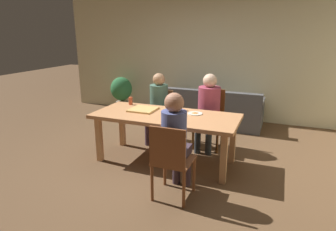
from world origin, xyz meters
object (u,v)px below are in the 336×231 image
at_px(person_1, 208,106).
at_px(plate_0, 177,121).
at_px(chair_0, 161,113).
at_px(drinking_glass_2, 180,106).
at_px(drinking_glass_1, 131,101).
at_px(person_0, 158,102).
at_px(chair_2, 171,159).
at_px(potted_plant, 121,91).
at_px(dining_table, 165,120).
at_px(chair_1, 210,115).
at_px(plate_1, 195,113).
at_px(plate_2, 172,113).
at_px(drinking_glass_0, 177,113).
at_px(pizza_box_0, 143,109).
at_px(person_2, 176,136).
at_px(couch, 210,112).

height_order(person_1, plate_0, person_1).
xyz_separation_m(chair_0, drinking_glass_2, (0.56, -0.59, 0.32)).
bearing_deg(drinking_glass_1, plate_0, -29.92).
xyz_separation_m(chair_0, person_0, (-0.00, -0.14, 0.22)).
distance_m(chair_2, potted_plant, 3.96).
bearing_deg(chair_2, drinking_glass_2, 105.19).
xyz_separation_m(chair_2, plate_0, (-0.17, 0.69, 0.22)).
distance_m(chair_0, person_1, 0.95).
height_order(dining_table, plate_0, plate_0).
bearing_deg(chair_2, drinking_glass_1, 133.20).
relative_size(chair_1, plate_1, 4.47).
height_order(chair_0, plate_2, chair_0).
bearing_deg(plate_1, chair_2, -87.03).
xyz_separation_m(dining_table, chair_0, (-0.45, 0.90, -0.17)).
xyz_separation_m(plate_0, plate_1, (0.11, 0.44, 0.00)).
height_order(plate_1, drinking_glass_1, drinking_glass_1).
height_order(plate_1, drinking_glass_0, drinking_glass_0).
relative_size(person_1, drinking_glass_2, 9.44).
xyz_separation_m(chair_2, drinking_glass_1, (-1.20, 1.28, 0.28)).
relative_size(chair_1, pizza_box_0, 2.54).
bearing_deg(plate_1, person_2, -86.57).
bearing_deg(pizza_box_0, plate_1, 6.89).
bearing_deg(plate_0, person_2, -72.14).
relative_size(chair_2, drinking_glass_2, 6.96).
distance_m(dining_table, couch, 2.06).
relative_size(couch, potted_plant, 2.48).
relative_size(dining_table, plate_2, 8.96).
xyz_separation_m(person_1, drinking_glass_1, (-1.20, -0.40, 0.06)).
height_order(chair_2, drinking_glass_1, chair_2).
xyz_separation_m(person_1, plate_0, (-0.17, -1.00, 0.01)).
distance_m(chair_1, drinking_glass_0, 1.02).
relative_size(pizza_box_0, drinking_glass_1, 3.09).
distance_m(chair_2, plate_0, 0.74).
height_order(person_0, drinking_glass_2, person_0).
bearing_deg(plate_0, potted_plant, 133.36).
distance_m(plate_0, drinking_glass_1, 1.19).
bearing_deg(drinking_glass_0, dining_table, 161.27).
bearing_deg(person_0, chair_0, 90.00).
bearing_deg(chair_2, plate_2, 110.55).
xyz_separation_m(dining_table, pizza_box_0, (-0.40, 0.09, 0.09)).
height_order(chair_1, couch, chair_1).
xyz_separation_m(person_2, pizza_box_0, (-0.85, 0.88, 0.02)).
bearing_deg(person_0, chair_1, 8.22).
height_order(person_2, drinking_glass_0, person_2).
distance_m(person_2, plate_0, 0.56).
bearing_deg(couch, person_2, -84.42).
bearing_deg(drinking_glass_1, person_1, 18.64).
bearing_deg(person_1, chair_1, 90.00).
bearing_deg(dining_table, plate_1, 25.80).
xyz_separation_m(chair_1, chair_2, (-0.00, -1.83, -0.01)).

